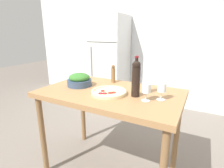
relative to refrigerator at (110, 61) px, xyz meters
The scene contains 9 objects.
wall_back 1.12m from the refrigerator, 21.33° to the left, with size 6.40×0.08×2.60m.
refrigerator is the anchor object (origin of this frame).
prep_counter 2.02m from the refrigerator, 61.34° to the right, with size 1.33×0.80×0.92m.
wine_bottle 2.18m from the refrigerator, 55.48° to the right, with size 0.07×0.07×0.35m.
wine_glass_near 2.30m from the refrigerator, 54.03° to the right, with size 0.07×0.07×0.15m.
wine_glass_far 2.29m from the refrigerator, 50.61° to the right, with size 0.07×0.07×0.15m.
pepper_mill 1.72m from the refrigerator, 60.15° to the right, with size 0.05×0.05×0.20m.
salad_bowl 1.87m from the refrigerator, 71.25° to the right, with size 0.25×0.25×0.13m.
homemade_pizza 2.10m from the refrigerator, 61.62° to the right, with size 0.33×0.33×0.03m.
Camera 1 is at (0.76, -1.39, 1.45)m, focal length 28.00 mm.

